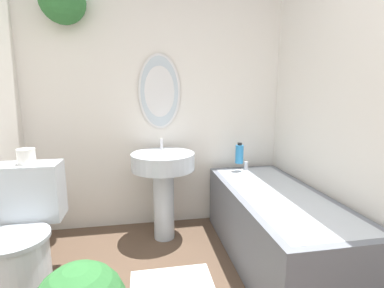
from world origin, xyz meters
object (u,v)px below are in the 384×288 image
Objects in this scene: toilet at (23,239)px; toilet_paper_roll at (26,156)px; bathtub at (276,225)px; pedestal_sink at (163,176)px; shampoo_bottle at (239,154)px.

toilet_paper_roll is (0.00, 0.18, 0.49)m from toilet.
toilet is at bearing -178.33° from bathtub.
pedestal_sink is at bearing 148.90° from bathtub.
pedestal_sink is 4.45× the size of shampoo_bottle.
toilet_paper_roll reaches higher than bathtub.
bathtub is at bearing -81.87° from shampoo_bottle.
bathtub is (0.80, -0.48, -0.28)m from pedestal_sink.
shampoo_bottle is (1.63, 0.65, 0.34)m from toilet.
pedestal_sink is 0.58× the size of bathtub.
toilet_paper_roll reaches higher than shampoo_bottle.
pedestal_sink reaches higher than toilet.
pedestal_sink is 0.74m from shampoo_bottle.
pedestal_sink is at bearing 20.96° from toilet_paper_roll.
pedestal_sink is 1.02m from toilet_paper_roll.
pedestal_sink is 7.84× the size of toilet_paper_roll.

